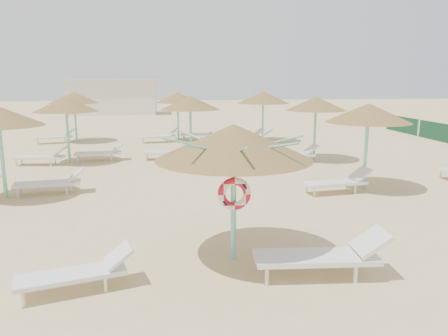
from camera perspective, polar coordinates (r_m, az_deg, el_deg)
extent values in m
plane|color=tan|center=(8.95, -1.88, -10.90)|extent=(120.00, 120.00, 0.00)
cylinder|color=#75CABA|center=(8.29, 1.24, -4.74)|extent=(0.11, 0.11, 2.19)
cone|color=brown|center=(8.03, 1.28, 3.44)|extent=(2.92, 2.92, 0.66)
cylinder|color=#75CABA|center=(8.07, 1.27, 1.70)|extent=(0.20, 0.20, 0.12)
cylinder|color=#75CABA|center=(8.16, 5.95, 3.16)|extent=(1.32, 0.04, 0.34)
cylinder|color=#75CABA|center=(8.58, 3.96, 3.61)|extent=(0.96, 0.96, 0.34)
cylinder|color=#75CABA|center=(8.70, 0.63, 3.74)|extent=(0.04, 1.32, 0.34)
cylinder|color=#75CABA|center=(8.45, -2.38, 3.50)|extent=(0.96, 0.96, 0.34)
cylinder|color=#75CABA|center=(7.97, -3.51, 2.99)|extent=(1.32, 0.04, 0.34)
cylinder|color=#75CABA|center=(7.52, -1.78, 2.47)|extent=(0.96, 0.96, 0.34)
cylinder|color=#75CABA|center=(7.38, 2.04, 2.30)|extent=(0.04, 1.32, 0.34)
cylinder|color=#75CABA|center=(7.66, 5.31, 2.61)|extent=(0.96, 0.96, 0.34)
torus|color=red|center=(8.13, 1.35, -3.40)|extent=(0.63, 0.15, 0.63)
cylinder|color=silver|center=(7.59, -24.77, -15.33)|extent=(0.05, 0.05, 0.25)
cylinder|color=silver|center=(8.00, -24.70, -13.90)|extent=(0.05, 0.05, 0.25)
cylinder|color=silver|center=(7.62, -15.23, -14.50)|extent=(0.05, 0.05, 0.25)
cylinder|color=silver|center=(8.03, -15.71, -13.12)|extent=(0.05, 0.05, 0.25)
cube|color=silver|center=(7.72, -19.31, -13.07)|extent=(1.82, 1.02, 0.07)
cube|color=silver|center=(7.71, -13.59, -11.00)|extent=(0.57, 0.65, 0.33)
cylinder|color=silver|center=(7.60, 5.61, -13.93)|extent=(0.07, 0.07, 0.32)
cylinder|color=silver|center=(8.11, 4.99, -12.21)|extent=(0.07, 0.07, 0.32)
cylinder|color=silver|center=(7.97, 16.81, -13.14)|extent=(0.07, 0.07, 0.32)
cylinder|color=silver|center=(8.46, 15.50, -11.58)|extent=(0.07, 0.07, 0.32)
cube|color=silver|center=(7.95, 11.90, -11.34)|extent=(2.19, 0.84, 0.09)
cube|color=silver|center=(8.15, 18.60, -9.08)|extent=(0.59, 0.71, 0.41)
cylinder|color=#75CABA|center=(14.05, -26.97, 1.05)|extent=(0.11, 0.11, 2.30)
cylinder|color=silver|center=(14.09, -25.36, -2.99)|extent=(0.06, 0.06, 0.28)
cylinder|color=silver|center=(14.56, -25.02, -2.50)|extent=(0.06, 0.06, 0.28)
cylinder|color=silver|center=(13.89, -19.88, -2.74)|extent=(0.06, 0.06, 0.28)
cylinder|color=silver|center=(14.38, -19.72, -2.25)|extent=(0.06, 0.06, 0.28)
cube|color=silver|center=(14.16, -22.07, -1.89)|extent=(1.97, 0.87, 0.08)
cube|color=silver|center=(14.02, -18.70, -0.77)|extent=(0.56, 0.66, 0.36)
cylinder|color=#75CABA|center=(18.95, -19.71, 4.10)|extent=(0.11, 0.11, 2.30)
cone|color=brown|center=(18.84, -19.98, 7.82)|extent=(2.56, 2.56, 0.58)
cylinder|color=#75CABA|center=(18.85, -19.92, 7.11)|extent=(0.20, 0.20, 0.12)
cylinder|color=silver|center=(19.07, -25.51, 0.60)|extent=(0.06, 0.06, 0.28)
cylinder|color=silver|center=(19.52, -24.93, 0.89)|extent=(0.06, 0.06, 0.28)
cylinder|color=silver|center=(18.56, -21.69, 0.64)|extent=(0.06, 0.06, 0.28)
cylinder|color=silver|center=(19.02, -21.19, 0.93)|extent=(0.06, 0.06, 0.28)
cube|color=silver|center=(18.96, -23.04, 1.31)|extent=(1.95, 0.80, 0.08)
cube|color=silver|center=(18.62, -20.66, 2.07)|extent=(0.54, 0.64, 0.36)
cylinder|color=silver|center=(19.00, -18.56, 1.11)|extent=(0.06, 0.06, 0.28)
cylinder|color=silver|center=(19.49, -18.42, 1.37)|extent=(0.06, 0.06, 0.28)
cylinder|color=silver|center=(18.91, -14.49, 1.30)|extent=(0.06, 0.06, 0.28)
cylinder|color=silver|center=(19.40, -14.45, 1.56)|extent=(0.06, 0.06, 0.28)
cube|color=silver|center=(19.15, -16.14, 1.88)|extent=(1.95, 0.80, 0.08)
cube|color=silver|center=(19.08, -13.63, 2.71)|extent=(0.54, 0.64, 0.36)
cylinder|color=#75CABA|center=(25.07, -18.83, 5.86)|extent=(0.11, 0.11, 2.30)
cone|color=brown|center=(24.99, -19.01, 8.69)|extent=(2.63, 2.63, 0.59)
cylinder|color=#75CABA|center=(25.00, -18.98, 8.14)|extent=(0.20, 0.20, 0.12)
cylinder|color=silver|center=(24.80, -23.16, 3.14)|extent=(0.06, 0.06, 0.28)
cylinder|color=silver|center=(25.30, -23.14, 3.29)|extent=(0.06, 0.06, 0.28)
cylinder|color=silver|center=(24.80, -20.04, 3.37)|extent=(0.06, 0.06, 0.28)
cylinder|color=silver|center=(25.30, -20.08, 3.52)|extent=(0.06, 0.06, 0.28)
cube|color=silver|center=(25.02, -21.35, 3.76)|extent=(2.00, 1.08, 0.08)
cube|color=silver|center=(25.01, -19.44, 4.45)|extent=(0.62, 0.70, 0.36)
cylinder|color=#75CABA|center=(19.05, -4.38, 4.79)|extent=(0.11, 0.11, 2.30)
cone|color=brown|center=(18.94, -4.44, 8.50)|extent=(2.57, 2.57, 0.58)
cylinder|color=#75CABA|center=(18.95, -4.43, 7.79)|extent=(0.20, 0.20, 0.12)
cylinder|color=silver|center=(18.65, -10.16, 1.35)|extent=(0.06, 0.06, 0.28)
cylinder|color=silver|center=(19.14, -9.92, 1.62)|extent=(0.06, 0.06, 0.28)
cylinder|color=silver|center=(18.48, -6.02, 1.37)|extent=(0.06, 0.06, 0.28)
cylinder|color=silver|center=(18.97, -5.89, 1.64)|extent=(0.06, 0.06, 0.28)
cube|color=silver|center=(18.75, -7.64, 2.04)|extent=(1.96, 0.83, 0.08)
cube|color=silver|center=(18.63, -5.06, 2.79)|extent=(0.55, 0.65, 0.36)
cylinder|color=#75CABA|center=(24.17, -6.00, 6.23)|extent=(0.11, 0.11, 2.30)
cone|color=brown|center=(24.09, -6.07, 9.15)|extent=(2.44, 2.44, 0.55)
cylinder|color=#75CABA|center=(24.10, -6.05, 8.60)|extent=(0.20, 0.20, 0.12)
cylinder|color=silver|center=(23.57, -10.43, 3.49)|extent=(0.06, 0.06, 0.28)
cylinder|color=silver|center=(24.07, -10.54, 3.65)|extent=(0.06, 0.06, 0.28)
cylinder|color=silver|center=(23.72, -7.18, 3.64)|extent=(0.06, 0.06, 0.28)
cylinder|color=silver|center=(24.21, -7.35, 3.80)|extent=(0.06, 0.06, 0.28)
cube|color=silver|center=(23.87, -8.59, 4.09)|extent=(1.97, 0.88, 0.08)
cube|color=silver|center=(23.96, -6.58, 4.75)|extent=(0.57, 0.66, 0.36)
cylinder|color=silver|center=(24.46, -5.32, 3.92)|extent=(0.06, 0.06, 0.28)
cylinder|color=silver|center=(24.95, -5.20, 4.08)|extent=(0.06, 0.06, 0.28)
cylinder|color=silver|center=(24.35, -2.15, 3.93)|extent=(0.06, 0.06, 0.28)
cylinder|color=silver|center=(24.84, -2.09, 4.09)|extent=(0.06, 0.06, 0.28)
cube|color=silver|center=(24.61, -3.41, 4.42)|extent=(1.97, 0.88, 0.08)
cube|color=silver|center=(24.53, -1.43, 4.98)|extent=(0.57, 0.66, 0.36)
cylinder|color=#75CABA|center=(14.25, 18.02, 1.89)|extent=(0.11, 0.11, 2.30)
cone|color=brown|center=(14.11, 18.34, 6.85)|extent=(2.58, 2.58, 0.58)
cylinder|color=#75CABA|center=(14.12, 18.27, 5.89)|extent=(0.20, 0.20, 0.12)
cylinder|color=silver|center=(13.08, 11.73, -3.14)|extent=(0.06, 0.06, 0.28)
cylinder|color=silver|center=(13.52, 10.78, -2.63)|extent=(0.06, 0.06, 0.28)
cylinder|color=silver|center=(13.73, 16.78, -2.70)|extent=(0.06, 0.06, 0.28)
cylinder|color=silver|center=(14.14, 15.73, -2.22)|extent=(0.06, 0.06, 0.28)
cube|color=silver|center=(13.62, 14.31, -1.89)|extent=(1.97, 0.87, 0.08)
cube|color=silver|center=(14.00, 17.40, -0.70)|extent=(0.56, 0.66, 0.36)
cylinder|color=#75CABA|center=(18.77, 11.77, 4.47)|extent=(0.11, 0.11, 2.30)
cone|color=brown|center=(18.66, 11.93, 8.23)|extent=(2.50, 2.50, 0.56)
cylinder|color=#75CABA|center=(18.68, 11.90, 7.52)|extent=(0.20, 0.20, 0.12)
cylinder|color=silver|center=(17.77, 6.51, 0.95)|extent=(0.06, 0.06, 0.28)
cylinder|color=silver|center=(18.25, 6.13, 1.24)|extent=(0.06, 0.06, 0.28)
cylinder|color=silver|center=(18.15, 10.65, 1.04)|extent=(0.06, 0.06, 0.28)
cylinder|color=silver|center=(18.62, 10.17, 1.33)|extent=(0.06, 0.06, 0.28)
cube|color=silver|center=(18.19, 8.78, 1.71)|extent=(1.91, 0.64, 0.08)
cube|color=silver|center=(18.41, 11.34, 2.49)|extent=(0.49, 0.61, 0.36)
cylinder|color=#75CABA|center=(23.94, 5.08, 6.19)|extent=(0.11, 0.11, 2.30)
cone|color=brown|center=(23.85, 5.14, 9.17)|extent=(2.81, 2.81, 0.63)
cylinder|color=#75CABA|center=(23.87, 5.13, 8.58)|extent=(0.20, 0.20, 0.12)
cylinder|color=silver|center=(22.99, 0.91, 3.47)|extent=(0.06, 0.06, 0.28)
cylinder|color=silver|center=(23.46, 0.56, 3.64)|extent=(0.06, 0.06, 0.28)
cylinder|color=silver|center=(23.41, 4.08, 3.59)|extent=(0.06, 0.06, 0.28)
cylinder|color=silver|center=(23.87, 3.68, 3.76)|extent=(0.06, 0.06, 0.28)
cube|color=silver|center=(23.44, 2.61, 4.07)|extent=(1.97, 0.90, 0.08)
cube|color=silver|center=(23.69, 4.58, 4.71)|extent=(0.57, 0.67, 0.36)
cylinder|color=silver|center=(17.02, 26.46, -0.70)|extent=(0.06, 0.06, 0.28)
cube|color=silver|center=(43.59, -14.22, 8.83)|extent=(8.00, 4.00, 3.00)
cube|color=beige|center=(43.55, -14.33, 10.96)|extent=(8.40, 4.40, 0.25)
cube|color=#184A32|center=(26.83, 26.32, 4.23)|extent=(0.08, 3.80, 1.00)
cube|color=#184A32|center=(30.23, 22.19, 5.29)|extent=(0.08, 3.80, 1.00)
cylinder|color=#75CABA|center=(28.59, 24.04, 4.92)|extent=(0.08, 0.08, 1.10)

